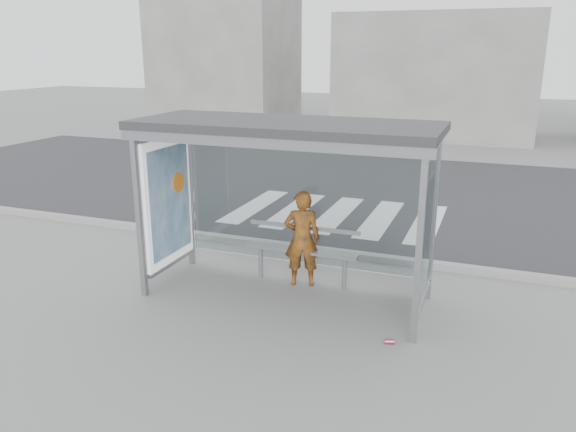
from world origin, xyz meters
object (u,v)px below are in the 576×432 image
object	(u,v)px
bus_shelter	(263,164)
soda_can	(389,341)
person	(302,239)
bench	(302,250)

from	to	relation	value
bus_shelter	soda_can	xyz separation A→B (m)	(2.10, -0.92, -1.95)
person	bus_shelter	bearing A→B (deg)	28.86
person	soda_can	size ratio (longest dim) A/B	12.80
person	bench	distance (m)	0.22
soda_can	person	bearing A→B (deg)	140.18
bus_shelter	soda_can	size ratio (longest dim) A/B	35.70
person	soda_can	distance (m)	2.27
person	bench	xyz separation A→B (m)	(-0.02, 0.06, -0.21)
bus_shelter	bench	size ratio (longest dim) A/B	2.36
person	bench	bearing A→B (deg)	-85.74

